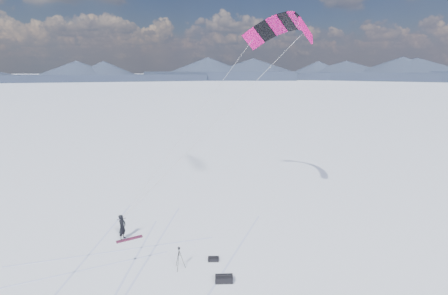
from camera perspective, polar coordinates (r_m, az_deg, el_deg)
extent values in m
plane|color=white|center=(19.39, -14.06, -19.38)|extent=(1800.00, 1800.00, 0.00)
cube|color=#192433|center=(331.52, 29.37, 10.63)|extent=(142.83, 132.24, 6.78)
cone|color=#192433|center=(331.46, 29.44, 11.21)|extent=(90.28, 90.28, 8.00)
cube|color=#192433|center=(334.30, 13.40, 11.98)|extent=(155.14, 103.25, 6.78)
cone|color=#192433|center=(334.25, 13.43, 12.56)|extent=(84.80, 84.80, 8.00)
cube|color=#192433|center=(335.98, -2.58, 12.33)|extent=(154.88, 65.89, 6.78)
cone|color=#192433|center=(335.92, -2.58, 12.91)|extent=(72.46, 72.46, 8.00)
cube|color=#192433|center=(336.42, -18.48, 11.67)|extent=(154.88, 65.89, 6.78)
cone|color=#192433|center=(336.37, -18.53, 12.24)|extent=(72.46, 72.46, 8.00)
cube|color=#192433|center=(335.60, -34.26, 10.05)|extent=(155.14, 103.25, 6.78)
cone|color=#192433|center=(335.55, -34.34, 10.62)|extent=(84.80, 84.80, 8.00)
cube|color=#B0BBE3|center=(18.58, -25.43, -21.99)|extent=(3.52, 7.29, 0.01)
cube|color=#B0BBE3|center=(20.09, -18.75, -18.45)|extent=(6.45, 7.79, 0.01)
cube|color=#B0BBE3|center=(21.87, -13.29, -15.26)|extent=(11.66, 3.07, 0.01)
cube|color=#B0BBE3|center=(17.03, -8.09, -24.29)|extent=(1.27, 5.91, 0.01)
cube|color=#B0BBE3|center=(18.99, -2.92, -19.71)|extent=(6.52, 4.83, 0.01)
imported|color=black|center=(22.19, -17.30, -15.11)|extent=(0.60, 0.71, 1.65)
cube|color=maroon|center=(22.03, -16.29, -15.19)|extent=(1.64, 0.82, 0.04)
cylinder|color=black|center=(18.46, -7.35, -18.89)|extent=(0.34, 0.06, 1.09)
cylinder|color=black|center=(18.55, -8.18, -18.74)|extent=(0.22, 0.29, 1.09)
cylinder|color=black|center=(18.32, -8.06, -19.19)|extent=(0.16, 0.32, 1.09)
cylinder|color=black|center=(18.24, -7.90, -17.90)|extent=(0.03, 0.03, 0.31)
cube|color=black|center=(18.13, -7.93, -17.35)|extent=(0.07, 0.07, 0.04)
cube|color=black|center=(18.09, -7.93, -17.13)|extent=(0.12, 0.09, 0.09)
cylinder|color=black|center=(18.16, -7.95, -17.01)|extent=(0.06, 0.09, 0.06)
cube|color=black|center=(17.58, 0.00, -22.10)|extent=(0.94, 0.54, 0.34)
cylinder|color=black|center=(17.47, 0.00, -21.59)|extent=(0.85, 0.20, 0.08)
cube|color=black|center=(19.14, -1.87, -19.02)|extent=(0.65, 0.40, 0.23)
cylinder|color=black|center=(19.07, -1.87, -18.69)|extent=(0.58, 0.17, 0.07)
cube|color=#C30A64|center=(21.37, 14.17, 19.34)|extent=(1.44, 1.24, 1.68)
cube|color=black|center=(22.40, 13.75, 20.36)|extent=(1.22, 1.36, 1.52)
cube|color=#C30A64|center=(23.44, 12.69, 20.87)|extent=(1.20, 1.39, 1.33)
cube|color=black|center=(24.42, 11.13, 20.89)|extent=(1.41, 1.39, 1.12)
cube|color=#C30A64|center=(25.26, 9.25, 20.46)|extent=(1.58, 1.32, 1.33)
cube|color=black|center=(25.92, 7.22, 19.64)|extent=(1.72, 1.18, 1.52)
cube|color=#C30A64|center=(26.34, 5.18, 18.51)|extent=(1.81, 0.96, 1.68)
cylinder|color=gray|center=(19.90, -2.07, 3.80)|extent=(11.52, 0.15, 11.35)
cylinder|color=gray|center=(22.68, -5.23, 4.96)|extent=(9.84, 6.02, 11.35)
cylinder|color=black|center=(21.58, -17.56, -11.88)|extent=(0.54, 0.18, 0.03)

